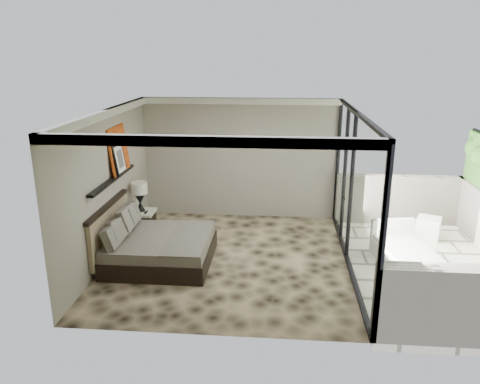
# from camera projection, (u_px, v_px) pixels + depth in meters

# --- Properties ---
(floor) EXTENTS (5.00, 5.00, 0.00)m
(floor) POSITION_uv_depth(u_px,v_px,m) (228.00, 259.00, 8.90)
(floor) COLOR black
(floor) RESTS_ON ground
(ceiling) EXTENTS (4.50, 5.00, 0.02)m
(ceiling) POSITION_uv_depth(u_px,v_px,m) (227.00, 112.00, 8.10)
(ceiling) COLOR silver
(ceiling) RESTS_ON back_wall
(back_wall) EXTENTS (4.50, 0.02, 2.80)m
(back_wall) POSITION_uv_depth(u_px,v_px,m) (240.00, 159.00, 10.87)
(back_wall) COLOR gray
(back_wall) RESTS_ON floor
(left_wall) EXTENTS (0.02, 5.00, 2.80)m
(left_wall) POSITION_uv_depth(u_px,v_px,m) (108.00, 186.00, 8.68)
(left_wall) COLOR gray
(left_wall) RESTS_ON floor
(glass_wall) EXTENTS (0.08, 5.00, 2.80)m
(glass_wall) POSITION_uv_depth(u_px,v_px,m) (353.00, 192.00, 8.31)
(glass_wall) COLOR white
(glass_wall) RESTS_ON floor
(terrace_slab) EXTENTS (3.00, 5.00, 0.12)m
(terrace_slab) POSITION_uv_depth(u_px,v_px,m) (431.00, 270.00, 8.61)
(terrace_slab) COLOR beige
(terrace_slab) RESTS_ON ground
(picture_ledge) EXTENTS (0.12, 2.20, 0.05)m
(picture_ledge) POSITION_uv_depth(u_px,v_px,m) (113.00, 179.00, 8.74)
(picture_ledge) COLOR black
(picture_ledge) RESTS_ON left_wall
(bed) EXTENTS (1.93, 1.88, 1.07)m
(bed) POSITION_uv_depth(u_px,v_px,m) (155.00, 246.00, 8.70)
(bed) COLOR black
(bed) RESTS_ON floor
(nightstand) EXTENTS (0.62, 0.62, 0.53)m
(nightstand) POSITION_uv_depth(u_px,v_px,m) (142.00, 222.00, 10.07)
(nightstand) COLOR black
(nightstand) RESTS_ON floor
(table_lamp) EXTENTS (0.35, 0.35, 0.63)m
(table_lamp) POSITION_uv_depth(u_px,v_px,m) (140.00, 193.00, 9.89)
(table_lamp) COLOR black
(table_lamp) RESTS_ON nightstand
(abstract_canvas) EXTENTS (0.13, 0.90, 0.90)m
(abstract_canvas) POSITION_uv_depth(u_px,v_px,m) (118.00, 149.00, 9.05)
(abstract_canvas) COLOR #BD4610
(abstract_canvas) RESTS_ON picture_ledge
(framed_print) EXTENTS (0.11, 0.50, 0.60)m
(framed_print) POSITION_uv_depth(u_px,v_px,m) (119.00, 159.00, 8.94)
(framed_print) COLOR black
(framed_print) RESTS_ON picture_ledge
(ottoman) EXTENTS (0.60, 0.60, 0.45)m
(ottoman) POSITION_uv_depth(u_px,v_px,m) (428.00, 228.00, 9.84)
(ottoman) COLOR white
(ottoman) RESTS_ON terrace_slab
(lounger) EXTENTS (1.11, 1.82, 0.67)m
(lounger) POSITION_uv_depth(u_px,v_px,m) (407.00, 257.00, 8.52)
(lounger) COLOR silver
(lounger) RESTS_ON terrace_slab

